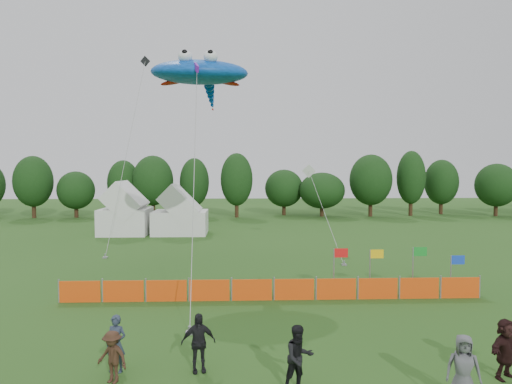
{
  "coord_description": "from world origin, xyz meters",
  "views": [
    {
      "loc": [
        -0.76,
        -13.65,
        6.23
      ],
      "look_at": [
        0.0,
        6.0,
        5.2
      ],
      "focal_mm": 32.0,
      "sensor_mm": 36.0,
      "label": 1
    }
  ],
  "objects_px": {
    "spectator_a": "(116,344)",
    "spectator_e": "(463,369)",
    "spectator_b": "(299,358)",
    "spectator_f": "(506,349)",
    "barrier_fence": "(273,290)",
    "spectator_c": "(112,357)",
    "tent_left": "(126,213)",
    "stingray_kite": "(201,74)",
    "spectator_d": "(198,342)",
    "tent_right": "(180,215)"
  },
  "relations": [
    {
      "from": "spectator_a",
      "to": "spectator_e",
      "type": "xyz_separation_m",
      "value": [
        9.71,
        -2.21,
        0.04
      ]
    },
    {
      "from": "spectator_b",
      "to": "spectator_f",
      "type": "relative_size",
      "value": 1.03
    },
    {
      "from": "barrier_fence",
      "to": "spectator_a",
      "type": "xyz_separation_m",
      "value": [
        -5.37,
        -7.36,
        0.37
      ]
    },
    {
      "from": "spectator_c",
      "to": "tent_left",
      "type": "bearing_deg",
      "value": 126.82
    },
    {
      "from": "spectator_e",
      "to": "stingray_kite",
      "type": "height_order",
      "value": "stingray_kite"
    },
    {
      "from": "spectator_b",
      "to": "spectator_d",
      "type": "height_order",
      "value": "spectator_b"
    },
    {
      "from": "spectator_e",
      "to": "spectator_b",
      "type": "bearing_deg",
      "value": -174.91
    },
    {
      "from": "tent_right",
      "to": "spectator_c",
      "type": "height_order",
      "value": "tent_right"
    },
    {
      "from": "spectator_c",
      "to": "spectator_d",
      "type": "relative_size",
      "value": 0.84
    },
    {
      "from": "spectator_f",
      "to": "stingray_kite",
      "type": "xyz_separation_m",
      "value": [
        -10.1,
        14.48,
        10.89
      ]
    },
    {
      "from": "spectator_d",
      "to": "spectator_b",
      "type": "bearing_deg",
      "value": -35.69
    },
    {
      "from": "tent_left",
      "to": "spectator_e",
      "type": "xyz_separation_m",
      "value": [
        16.62,
        -31.71,
        -1.1
      ]
    },
    {
      "from": "spectator_f",
      "to": "barrier_fence",
      "type": "bearing_deg",
      "value": 101.29
    },
    {
      "from": "spectator_a",
      "to": "spectator_b",
      "type": "xyz_separation_m",
      "value": [
        5.44,
        -1.37,
        0.05
      ]
    },
    {
      "from": "tent_right",
      "to": "spectator_d",
      "type": "height_order",
      "value": "tent_right"
    },
    {
      "from": "spectator_a",
      "to": "spectator_d",
      "type": "bearing_deg",
      "value": 11.99
    },
    {
      "from": "tent_right",
      "to": "spectator_a",
      "type": "relative_size",
      "value": 2.92
    },
    {
      "from": "spectator_d",
      "to": "spectator_e",
      "type": "xyz_separation_m",
      "value": [
        7.2,
        -2.13,
        0.01
      ]
    },
    {
      "from": "tent_right",
      "to": "barrier_fence",
      "type": "distance_m",
      "value": 23.09
    },
    {
      "from": "spectator_b",
      "to": "stingray_kite",
      "type": "relative_size",
      "value": 0.1
    },
    {
      "from": "spectator_c",
      "to": "stingray_kite",
      "type": "bearing_deg",
      "value": 107.92
    },
    {
      "from": "spectator_c",
      "to": "spectator_f",
      "type": "xyz_separation_m",
      "value": [
        11.57,
        -0.19,
        0.13
      ]
    },
    {
      "from": "spectator_b",
      "to": "spectator_c",
      "type": "xyz_separation_m",
      "value": [
        -5.36,
        0.65,
        -0.16
      ]
    },
    {
      "from": "spectator_e",
      "to": "spectator_f",
      "type": "xyz_separation_m",
      "value": [
        1.94,
        1.31,
        -0.02
      ]
    },
    {
      "from": "spectator_a",
      "to": "stingray_kite",
      "type": "relative_size",
      "value": 0.1
    },
    {
      "from": "spectator_d",
      "to": "stingray_kite",
      "type": "distance_m",
      "value": 17.49
    },
    {
      "from": "tent_left",
      "to": "spectator_c",
      "type": "bearing_deg",
      "value": -76.97
    },
    {
      "from": "tent_left",
      "to": "stingray_kite",
      "type": "distance_m",
      "value": 20.5
    },
    {
      "from": "tent_right",
      "to": "spectator_f",
      "type": "height_order",
      "value": "tent_right"
    },
    {
      "from": "spectator_c",
      "to": "spectator_e",
      "type": "xyz_separation_m",
      "value": [
        9.63,
        -1.5,
        0.15
      ]
    },
    {
      "from": "tent_left",
      "to": "stingray_kite",
      "type": "bearing_deg",
      "value": -62.01
    },
    {
      "from": "spectator_a",
      "to": "spectator_d",
      "type": "height_order",
      "value": "spectator_d"
    },
    {
      "from": "spectator_b",
      "to": "spectator_e",
      "type": "bearing_deg",
      "value": -31.04
    },
    {
      "from": "barrier_fence",
      "to": "spectator_e",
      "type": "xyz_separation_m",
      "value": [
        4.34,
        -9.57,
        0.41
      ]
    },
    {
      "from": "tent_left",
      "to": "spectator_e",
      "type": "bearing_deg",
      "value": -62.34
    },
    {
      "from": "tent_left",
      "to": "spectator_c",
      "type": "distance_m",
      "value": 31.04
    },
    {
      "from": "tent_right",
      "to": "spectator_f",
      "type": "xyz_separation_m",
      "value": [
        13.4,
        -30.19,
        -0.92
      ]
    },
    {
      "from": "spectator_c",
      "to": "spectator_d",
      "type": "height_order",
      "value": "spectator_d"
    },
    {
      "from": "spectator_a",
      "to": "spectator_b",
      "type": "relative_size",
      "value": 0.95
    },
    {
      "from": "tent_left",
      "to": "stingray_kite",
      "type": "relative_size",
      "value": 0.25
    },
    {
      "from": "tent_right",
      "to": "spectator_c",
      "type": "relative_size",
      "value": 3.35
    },
    {
      "from": "tent_right",
      "to": "spectator_e",
      "type": "distance_m",
      "value": 33.53
    },
    {
      "from": "tent_right",
      "to": "spectator_a",
      "type": "bearing_deg",
      "value": -86.58
    },
    {
      "from": "tent_left",
      "to": "barrier_fence",
      "type": "height_order",
      "value": "tent_left"
    },
    {
      "from": "tent_right",
      "to": "barrier_fence",
      "type": "xyz_separation_m",
      "value": [
        7.12,
        -21.93,
        -1.32
      ]
    },
    {
      "from": "tent_right",
      "to": "spectator_a",
      "type": "distance_m",
      "value": 29.35
    },
    {
      "from": "tent_right",
      "to": "spectator_d",
      "type": "distance_m",
      "value": 29.7
    },
    {
      "from": "spectator_a",
      "to": "spectator_d",
      "type": "xyz_separation_m",
      "value": [
        2.51,
        -0.09,
        0.03
      ]
    },
    {
      "from": "spectator_b",
      "to": "spectator_d",
      "type": "xyz_separation_m",
      "value": [
        -2.93,
        1.28,
        -0.02
      ]
    },
    {
      "from": "spectator_c",
      "to": "stingray_kite",
      "type": "height_order",
      "value": "stingray_kite"
    }
  ]
}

